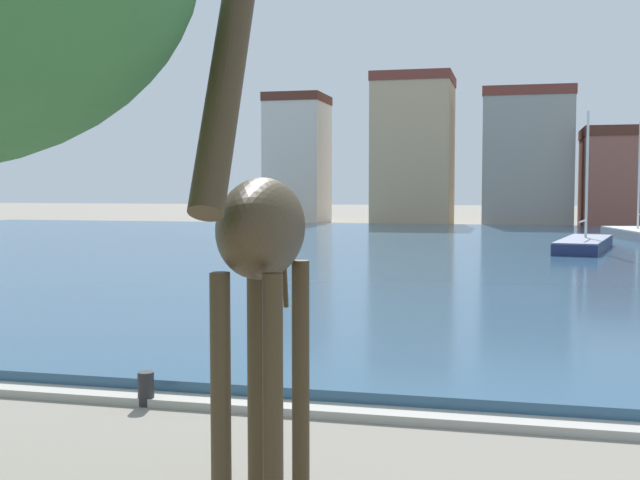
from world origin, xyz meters
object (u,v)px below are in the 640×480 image
Objects in this scene: giraffe_statue at (259,240)px; mooring_bollard at (146,389)px; sailboat_grey at (636,236)px; sailboat_navy at (586,246)px.

giraffe_statue is 10.71× the size of mooring_bollard.
sailboat_grey reaches higher than giraffe_statue.
sailboat_navy is at bearing 73.70° from mooring_bollard.
mooring_bollard is at bearing -106.30° from sailboat_navy.
sailboat_grey reaches higher than mooring_bollard.
sailboat_navy is 10.21m from sailboat_grey.
sailboat_grey is (9.26, 42.83, -2.30)m from giraffe_statue.
mooring_bollard is (-8.64, -29.54, -0.18)m from sailboat_navy.
mooring_bollard is at bearing -107.38° from sailboat_grey.
mooring_bollard is (-12.24, -39.10, -0.19)m from sailboat_grey.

